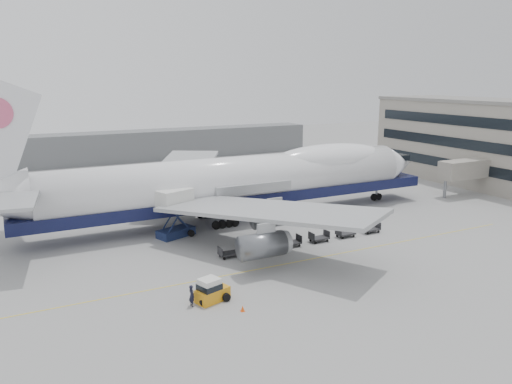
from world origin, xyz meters
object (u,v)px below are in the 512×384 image
baggage_tug (211,291)px  ground_worker (192,296)px  catering_truck (175,210)px  airliner (240,180)px

baggage_tug → ground_worker: (-1.88, -0.16, 0.01)m
catering_truck → baggage_tug: catering_truck is taller
airliner → ground_worker: 28.16m
airliner → baggage_tug: airliner is taller
airliner → baggage_tug: 27.03m
airliner → baggage_tug: bearing=-121.0°
catering_truck → baggage_tug: size_ratio=1.82×
baggage_tug → ground_worker: baggage_tug is taller
airliner → catering_truck: bearing=-161.9°
airliner → ground_worker: airliner is taller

